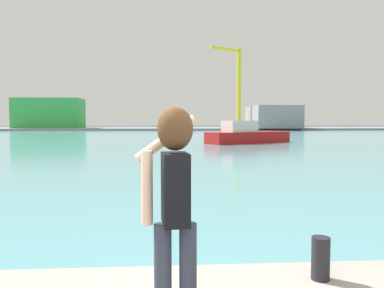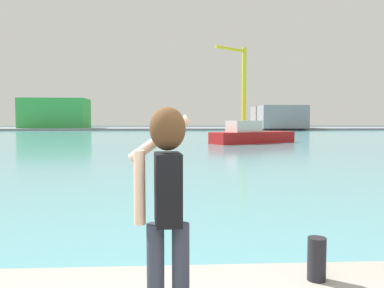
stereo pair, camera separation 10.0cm
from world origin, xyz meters
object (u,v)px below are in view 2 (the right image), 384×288
at_px(port_crane, 242,81).
at_px(harbor_bollard, 317,259).
at_px(warehouse_right, 278,117).
at_px(warehouse_left, 55,113).
at_px(boat_moored, 251,135).
at_px(person_photographer, 166,193).

bearing_deg(port_crane, harbor_bollard, -99.85).
bearing_deg(warehouse_right, warehouse_left, 176.34).
relative_size(harbor_bollard, warehouse_right, 0.03).
distance_m(harbor_bollard, port_crane, 89.15).
bearing_deg(port_crane, warehouse_right, -10.29).
bearing_deg(boat_moored, warehouse_left, 93.63).
xyz_separation_m(harbor_bollard, warehouse_right, (23.45, 85.71, 2.13)).
distance_m(harbor_bollard, warehouse_right, 88.89).
bearing_deg(boat_moored, person_photographer, -131.34).
distance_m(warehouse_left, port_crane, 44.03).
distance_m(person_photographer, port_crane, 90.10).
relative_size(person_photographer, port_crane, 0.09).
bearing_deg(warehouse_right, boat_moored, -108.25).
bearing_deg(harbor_bollard, warehouse_left, 107.58).
relative_size(warehouse_left, port_crane, 0.79).
bearing_deg(harbor_bollard, warehouse_right, 74.70).
height_order(warehouse_left, warehouse_right, warehouse_left).
bearing_deg(warehouse_left, warehouse_right, -3.66).
height_order(harbor_bollard, port_crane, port_crane).
xyz_separation_m(warehouse_left, port_crane, (43.34, -1.80, 7.55)).
bearing_deg(warehouse_right, port_crane, 169.71).
bearing_deg(harbor_bollard, port_crane, 80.15).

